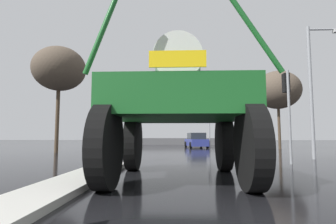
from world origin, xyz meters
TOP-DOWN VIEW (x-y plane):
  - ground_plane at (0.00, 18.00)m, footprint 120.00×120.00m
  - median_island at (-3.35, 4.50)m, footprint 1.15×9.49m
  - oversize_sprayer at (-0.76, 6.17)m, footprint 4.44×5.46m
  - sedan_ahead at (1.21, 26.28)m, footprint 2.34×4.30m
  - traffic_signal_near_left at (-4.19, 10.23)m, footprint 0.24×0.54m
  - traffic_signal_near_right at (4.04, 10.22)m, footprint 0.24×0.54m
  - traffic_signal_far_left at (2.71, 27.28)m, footprint 0.24×0.55m
  - streetlight_near_right at (6.43, 12.58)m, footprint 1.93×0.24m
  - bare_tree_left at (-9.54, 17.61)m, footprint 3.85×3.85m
  - bare_tree_right at (8.74, 23.58)m, footprint 4.21×4.21m
  - roadside_barrier at (0.00, 35.19)m, footprint 24.88×0.24m

SIDE VIEW (x-z plane):
  - ground_plane at x=0.00m, z-range 0.00..0.00m
  - median_island at x=-3.35m, z-range 0.00..0.15m
  - roadside_barrier at x=0.00m, z-range 0.00..0.90m
  - sedan_ahead at x=1.21m, z-range -0.05..1.47m
  - oversize_sprayer at x=-0.76m, z-range -0.38..4.37m
  - traffic_signal_near_left at x=-4.19m, z-range 0.83..4.46m
  - traffic_signal_far_left at x=2.71m, z-range 0.87..4.64m
  - traffic_signal_near_right at x=4.04m, z-range 0.93..4.98m
  - streetlight_near_right at x=6.43m, z-range 0.44..7.48m
  - bare_tree_right at x=8.74m, z-range 1.85..9.16m
  - bare_tree_left at x=-9.54m, z-range 2.24..10.06m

